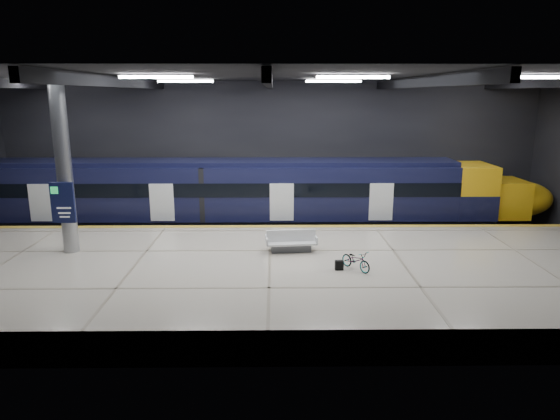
{
  "coord_description": "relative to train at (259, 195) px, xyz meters",
  "views": [
    {
      "loc": [
        0.18,
        -20.33,
        7.31
      ],
      "look_at": [
        0.44,
        1.5,
        2.2
      ],
      "focal_mm": 32.0,
      "sensor_mm": 36.0,
      "label": 1
    }
  ],
  "objects": [
    {
      "name": "info_column",
      "position": [
        -7.35,
        -6.52,
        2.4
      ],
      "size": [
        0.9,
        0.78,
        6.9
      ],
      "color": "#9EA0A5",
      "rests_on": "platform"
    },
    {
      "name": "rails",
      "position": [
        0.65,
        0.0,
        -1.98
      ],
      "size": [
        30.0,
        1.52,
        0.16
      ],
      "color": "gray",
      "rests_on": "ground"
    },
    {
      "name": "pannier_bag",
      "position": [
        3.17,
        -8.81,
        -0.78
      ],
      "size": [
        0.31,
        0.2,
        0.35
      ],
      "primitive_type": "cube",
      "rotation": [
        0.0,
        0.0,
        0.06
      ],
      "color": "black",
      "rests_on": "platform"
    },
    {
      "name": "train",
      "position": [
        0.0,
        0.0,
        0.0
      ],
      "size": [
        29.4,
        2.84,
        3.79
      ],
      "color": "black",
      "rests_on": "ground"
    },
    {
      "name": "bicycle",
      "position": [
        3.77,
        -8.81,
        -0.6
      ],
      "size": [
        1.2,
        1.41,
        0.73
      ],
      "primitive_type": "imported",
      "rotation": [
        0.0,
        0.0,
        0.62
      ],
      "color": "#99999E",
      "rests_on": "platform"
    },
    {
      "name": "bench",
      "position": [
        1.5,
        -6.62,
        -0.64
      ],
      "size": [
        2.11,
        1.04,
        0.9
      ],
      "rotation": [
        0.0,
        0.0,
        0.1
      ],
      "color": "#595B60",
      "rests_on": "platform"
    },
    {
      "name": "ground",
      "position": [
        0.65,
        -5.5,
        -2.06
      ],
      "size": [
        30.0,
        30.0,
        0.0
      ],
      "primitive_type": "plane",
      "color": "black",
      "rests_on": "ground"
    },
    {
      "name": "platform",
      "position": [
        0.65,
        -8.0,
        -1.51
      ],
      "size": [
        30.0,
        11.0,
        1.1
      ],
      "primitive_type": "cube",
      "color": "beige",
      "rests_on": "ground"
    },
    {
      "name": "safety_strip",
      "position": [
        0.65,
        -2.75,
        -0.95
      ],
      "size": [
        30.0,
        0.4,
        0.01
      ],
      "primitive_type": "cube",
      "color": "gold",
      "rests_on": "platform"
    },
    {
      "name": "room_shell",
      "position": [
        0.65,
        -5.49,
        3.66
      ],
      "size": [
        30.1,
        16.1,
        8.05
      ],
      "color": "black",
      "rests_on": "ground"
    }
  ]
}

